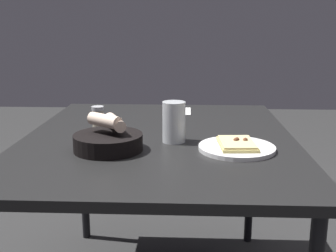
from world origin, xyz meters
The scene contains 6 objects.
dining_table centered at (0.00, 0.00, 0.66)m, with size 1.19×0.97×0.71m.
pizza_plate centered at (0.17, 0.26, 0.72)m, with size 0.25×0.25×0.04m.
bread_basket centered at (0.19, -0.15, 0.75)m, with size 0.22×0.22×0.12m.
beer_glass centered at (0.08, 0.06, 0.77)m, with size 0.08×0.08×0.14m.
pepper_shaker centered at (-0.07, -0.24, 0.75)m, with size 0.05×0.05×0.09m.
napkin centered at (-0.42, 0.06, 0.71)m, with size 0.16×0.12×0.00m.
Camera 1 is at (1.49, 0.10, 1.12)m, focal length 44.96 mm.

